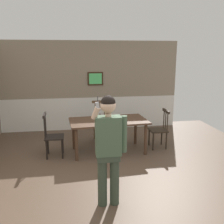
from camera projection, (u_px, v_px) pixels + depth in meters
ground_plane at (105, 183)px, 4.56m from camera, size 7.60×7.60×0.00m
room_back_partition at (90, 88)px, 7.60m from camera, size 5.30×0.17×2.62m
dining_table at (109, 124)px, 5.87m from camera, size 1.82×1.04×0.76m
chair_near_window at (102, 122)px, 6.72m from camera, size 0.48×0.48×1.04m
chair_by_doorway at (159, 129)px, 6.20m from camera, size 0.41×0.41×0.94m
chair_at_table_head at (53, 136)px, 5.64m from camera, size 0.42×0.42×0.99m
person_figure at (109, 145)px, 3.71m from camera, size 0.54×0.22×1.69m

